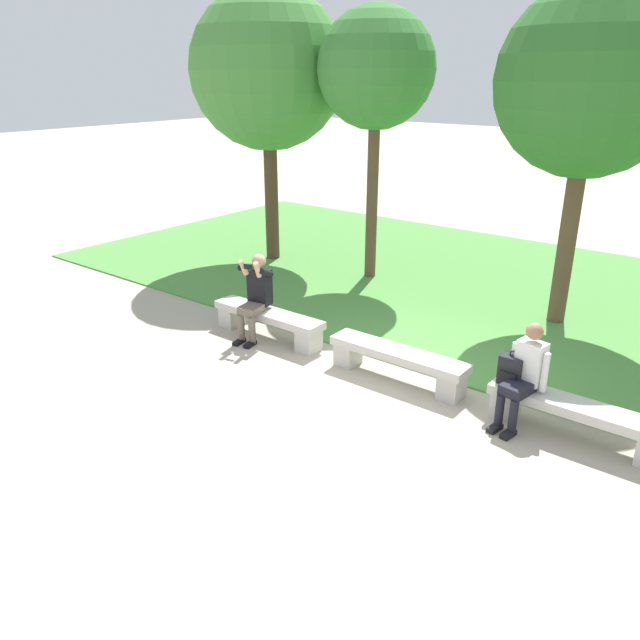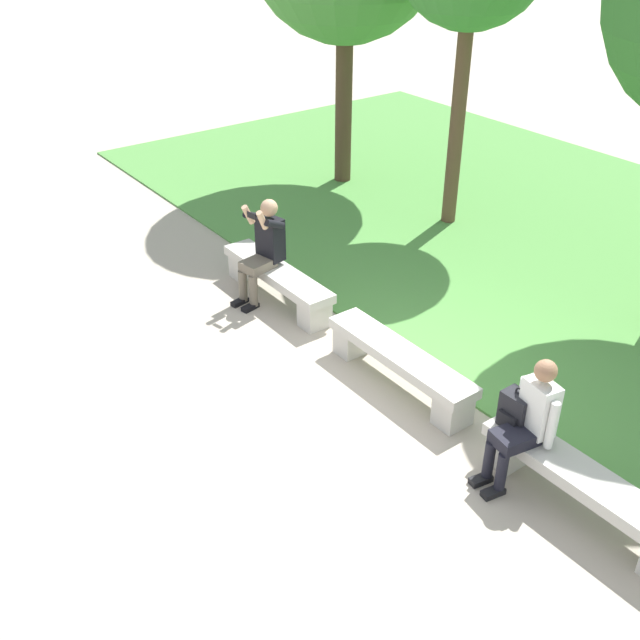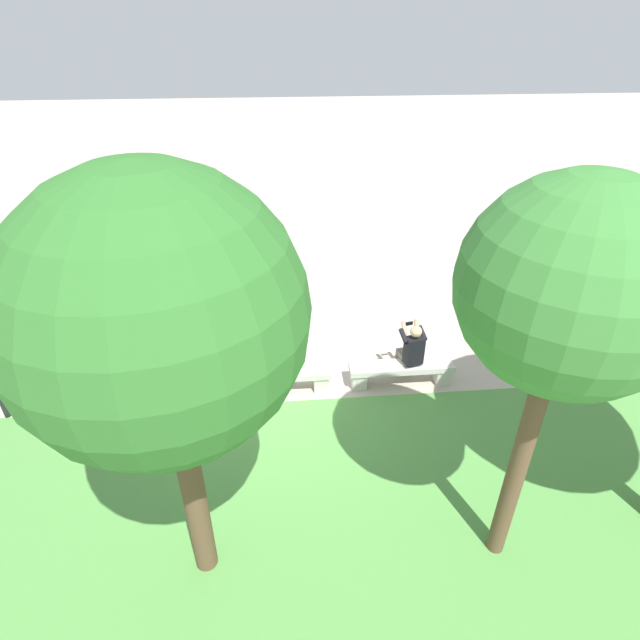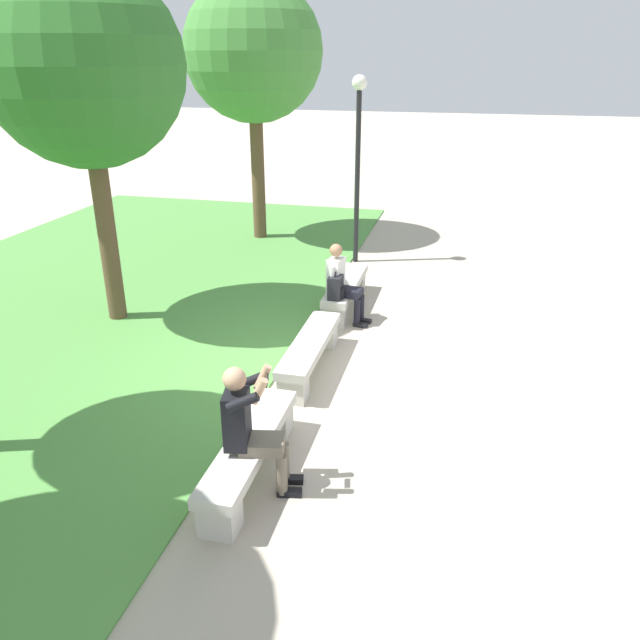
{
  "view_description": "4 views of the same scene",
  "coord_description": "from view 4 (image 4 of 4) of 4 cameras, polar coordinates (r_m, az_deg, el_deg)",
  "views": [
    {
      "loc": [
        3.85,
        -6.63,
        3.93
      ],
      "look_at": [
        -0.98,
        -0.44,
        0.78
      ],
      "focal_mm": 35.0,
      "sensor_mm": 36.0,
      "label": 1
    },
    {
      "loc": [
        4.81,
        -4.62,
        4.82
      ],
      "look_at": [
        -0.57,
        -0.64,
        0.78
      ],
      "focal_mm": 42.0,
      "sensor_mm": 36.0,
      "label": 2
    },
    {
      "loc": [
        -0.13,
        7.47,
        6.12
      ],
      "look_at": [
        -0.86,
        -0.71,
        1.09
      ],
      "focal_mm": 28.0,
      "sensor_mm": 36.0,
      "label": 3
    },
    {
      "loc": [
        -7.22,
        -1.91,
        3.94
      ],
      "look_at": [
        -0.38,
        -0.23,
        0.92
      ],
      "focal_mm": 35.0,
      "sensor_mm": 36.0,
      "label": 4
    }
  ],
  "objects": [
    {
      "name": "ground_plane",
      "position": [
        8.44,
        -0.91,
        -4.58
      ],
      "size": [
        80.0,
        80.0,
        0.0
      ],
      "primitive_type": "plane",
      "color": "#B2A593"
    },
    {
      "name": "grass_strip",
      "position": [
        10.35,
        -25.1,
        -1.37
      ],
      "size": [
        18.7,
        8.0,
        0.03
      ],
      "primitive_type": "cube",
      "color": "#518E42",
      "rests_on": "ground"
    },
    {
      "name": "bench_main",
      "position": [
        6.37,
        -6.41,
        -11.79
      ],
      "size": [
        1.99,
        0.4,
        0.45
      ],
      "color": "beige",
      "rests_on": "ground"
    },
    {
      "name": "bench_near",
      "position": [
        8.31,
        -0.93,
        -2.75
      ],
      "size": [
        1.99,
        0.4,
        0.45
      ],
      "color": "beige",
      "rests_on": "ground"
    },
    {
      "name": "bench_mid",
      "position": [
        10.42,
        2.36,
        2.78
      ],
      "size": [
        1.99,
        0.4,
        0.45
      ],
      "color": "beige",
      "rests_on": "ground"
    },
    {
      "name": "person_photographer",
      "position": [
        5.97,
        -6.46,
        -9.39
      ],
      "size": [
        0.52,
        0.77,
        1.32
      ],
      "color": "black",
      "rests_on": "ground"
    },
    {
      "name": "person_distant",
      "position": [
        9.71,
        2.03,
        3.56
      ],
      "size": [
        0.47,
        0.71,
        1.26
      ],
      "color": "black",
      "rests_on": "ground"
    },
    {
      "name": "backpack",
      "position": [
        9.57,
        1.47,
        2.98
      ],
      "size": [
        0.28,
        0.24,
        0.43
      ],
      "color": "black",
      "rests_on": "bench_mid"
    },
    {
      "name": "tree_behind_wall",
      "position": [
        14.09,
        -6.12,
        23.18
      ],
      "size": [
        2.89,
        2.89,
        5.42
      ],
      "color": "brown",
      "rests_on": "ground"
    },
    {
      "name": "tree_left_background",
      "position": [
        9.81,
        -20.78,
        20.84
      ],
      "size": [
        2.81,
        2.81,
        5.19
      ],
      "color": "brown",
      "rests_on": "ground"
    },
    {
      "name": "lamp_post",
      "position": [
        12.35,
        3.5,
        15.88
      ],
      "size": [
        0.28,
        0.28,
        3.58
      ],
      "color": "black",
      "rests_on": "ground"
    }
  ]
}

